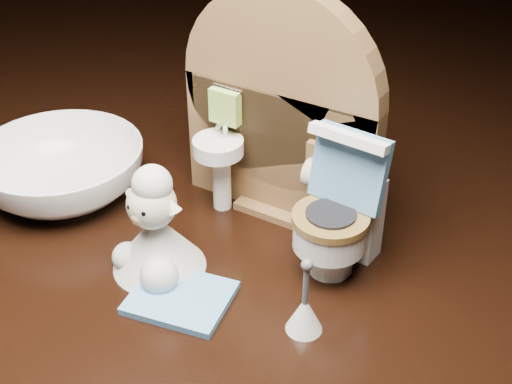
{
  "coord_description": "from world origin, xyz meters",
  "views": [
    {
      "loc": [
        0.19,
        -0.27,
        0.27
      ],
      "look_at": [
        0.01,
        0.01,
        0.05
      ],
      "focal_mm": 50.0,
      "sensor_mm": 36.0,
      "label": 1
    }
  ],
  "objects": [
    {
      "name": "toilet_brush",
      "position": [
        0.07,
        -0.03,
        0.01
      ],
      "size": [
        0.02,
        0.02,
        0.05
      ],
      "color": "white",
      "rests_on": "ground"
    },
    {
      "name": "ceramic_bowl",
      "position": [
        -0.13,
        0.01,
        0.02
      ],
      "size": [
        0.13,
        0.13,
        0.03
      ],
      "primitive_type": "imported",
      "rotation": [
        0.0,
        0.0,
        0.19
      ],
      "color": "white",
      "rests_on": "ground"
    },
    {
      "name": "bath_mat",
      "position": [
        -0.0,
        -0.04,
        0.0
      ],
      "size": [
        0.06,
        0.05,
        0.0
      ],
      "primitive_type": "cube",
      "rotation": [
        0.0,
        0.0,
        0.18
      ],
      "color": "#5992C2",
      "rests_on": "ground"
    },
    {
      "name": "backdrop_panel",
      "position": [
        -0.0,
        0.06,
        0.07
      ],
      "size": [
        0.13,
        0.05,
        0.15
      ],
      "color": "brown",
      "rests_on": "ground"
    },
    {
      "name": "toy_toilet",
      "position": [
        0.06,
        0.03,
        0.03
      ],
      "size": [
        0.05,
        0.06,
        0.09
      ],
      "rotation": [
        0.0,
        0.0,
        -0.07
      ],
      "color": "white",
      "rests_on": "ground"
    },
    {
      "name": "plush_lamb",
      "position": [
        -0.03,
        -0.03,
        0.02
      ],
      "size": [
        0.05,
        0.05,
        0.07
      ],
      "rotation": [
        0.0,
        0.0,
        -0.05
      ],
      "color": "silver",
      "rests_on": "ground"
    }
  ]
}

